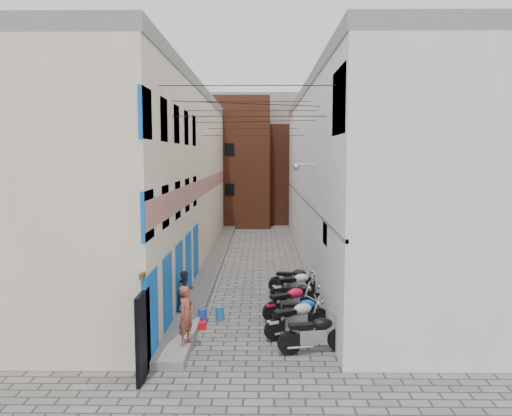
{
  "coord_description": "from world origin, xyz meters",
  "views": [
    {
      "loc": [
        0.42,
        -12.29,
        5.53
      ],
      "look_at": [
        0.13,
        11.81,
        3.0
      ],
      "focal_mm": 35.0,
      "sensor_mm": 36.0,
      "label": 1
    }
  ],
  "objects_px": {
    "motorcycle_f": "(296,284)",
    "water_jug_far": "(220,313)",
    "motorcycle_e": "(299,294)",
    "person_a": "(186,315)",
    "motorcycle_a": "(314,332)",
    "motorcycle_d": "(290,300)",
    "person_b": "(185,291)",
    "water_jug_near": "(202,316)",
    "motorcycle_g": "(294,278)",
    "motorcycle_c": "(301,310)",
    "red_crate": "(200,326)",
    "motorcycle_b": "(296,317)"
  },
  "relations": [
    {
      "from": "motorcycle_f",
      "to": "water_jug_far",
      "type": "distance_m",
      "value": 3.72
    },
    {
      "from": "motorcycle_e",
      "to": "person_a",
      "type": "xyz_separation_m",
      "value": [
        -3.47,
        -4.05,
        0.53
      ]
    },
    {
      "from": "motorcycle_a",
      "to": "person_a",
      "type": "distance_m",
      "value": 3.63
    },
    {
      "from": "motorcycle_f",
      "to": "person_a",
      "type": "distance_m",
      "value": 6.3
    },
    {
      "from": "motorcycle_d",
      "to": "motorcycle_e",
      "type": "bearing_deg",
      "value": 127.79
    },
    {
      "from": "person_a",
      "to": "water_jug_far",
      "type": "distance_m",
      "value": 2.99
    },
    {
      "from": "motorcycle_a",
      "to": "water_jug_far",
      "type": "relative_size",
      "value": 4.7
    },
    {
      "from": "person_b",
      "to": "water_jug_near",
      "type": "xyz_separation_m",
      "value": [
        0.64,
        -0.58,
        -0.7
      ]
    },
    {
      "from": "motorcycle_e",
      "to": "motorcycle_f",
      "type": "bearing_deg",
      "value": -173.52
    },
    {
      "from": "motorcycle_g",
      "to": "water_jug_near",
      "type": "relative_size",
      "value": 4.15
    },
    {
      "from": "water_jug_near",
      "to": "motorcycle_c",
      "type": "bearing_deg",
      "value": -3.17
    },
    {
      "from": "person_a",
      "to": "person_b",
      "type": "height_order",
      "value": "person_a"
    },
    {
      "from": "water_jug_far",
      "to": "person_b",
      "type": "bearing_deg",
      "value": 169.32
    },
    {
      "from": "motorcycle_e",
      "to": "red_crate",
      "type": "relative_size",
      "value": 5.19
    },
    {
      "from": "motorcycle_f",
      "to": "motorcycle_g",
      "type": "distance_m",
      "value": 0.93
    },
    {
      "from": "water_jug_near",
      "to": "red_crate",
      "type": "relative_size",
      "value": 1.34
    },
    {
      "from": "motorcycle_d",
      "to": "motorcycle_g",
      "type": "distance_m",
      "value": 3.17
    },
    {
      "from": "motorcycle_c",
      "to": "water_jug_far",
      "type": "height_order",
      "value": "motorcycle_c"
    },
    {
      "from": "motorcycle_a",
      "to": "person_a",
      "type": "height_order",
      "value": "person_a"
    },
    {
      "from": "motorcycle_d",
      "to": "person_b",
      "type": "height_order",
      "value": "person_b"
    },
    {
      "from": "motorcycle_e",
      "to": "person_b",
      "type": "distance_m",
      "value": 4.12
    },
    {
      "from": "motorcycle_f",
      "to": "red_crate",
      "type": "relative_size",
      "value": 5.7
    },
    {
      "from": "motorcycle_f",
      "to": "red_crate",
      "type": "xyz_separation_m",
      "value": [
        -3.3,
        -3.37,
        -0.49
      ]
    },
    {
      "from": "motorcycle_e",
      "to": "motorcycle_f",
      "type": "height_order",
      "value": "motorcycle_f"
    },
    {
      "from": "motorcycle_f",
      "to": "water_jug_near",
      "type": "xyz_separation_m",
      "value": [
        -3.3,
        -2.82,
        -0.36
      ]
    },
    {
      "from": "motorcycle_a",
      "to": "person_b",
      "type": "relative_size",
      "value": 1.53
    },
    {
      "from": "motorcycle_c",
      "to": "water_jug_far",
      "type": "relative_size",
      "value": 4.02
    },
    {
      "from": "motorcycle_c",
      "to": "motorcycle_d",
      "type": "xyz_separation_m",
      "value": [
        -0.33,
        0.78,
        0.09
      ]
    },
    {
      "from": "person_b",
      "to": "motorcycle_g",
      "type": "bearing_deg",
      "value": -12.12
    },
    {
      "from": "motorcycle_d",
      "to": "motorcycle_c",
      "type": "bearing_deg",
      "value": -8.4
    },
    {
      "from": "motorcycle_b",
      "to": "motorcycle_f",
      "type": "distance_m",
      "value": 4.02
    },
    {
      "from": "motorcycle_d",
      "to": "water_jug_near",
      "type": "height_order",
      "value": "motorcycle_d"
    },
    {
      "from": "water_jug_far",
      "to": "red_crate",
      "type": "distance_m",
      "value": 1.05
    },
    {
      "from": "motorcycle_a",
      "to": "motorcycle_b",
      "type": "xyz_separation_m",
      "value": [
        -0.43,
        1.26,
        0.01
      ]
    },
    {
      "from": "motorcycle_b",
      "to": "person_a",
      "type": "relative_size",
      "value": 1.29
    },
    {
      "from": "person_b",
      "to": "red_crate",
      "type": "xyz_separation_m",
      "value": [
        0.64,
        -1.12,
        -0.83
      ]
    },
    {
      "from": "motorcycle_f",
      "to": "water_jug_near",
      "type": "height_order",
      "value": "motorcycle_f"
    },
    {
      "from": "motorcycle_g",
      "to": "water_jug_far",
      "type": "bearing_deg",
      "value": -33.96
    },
    {
      "from": "motorcycle_g",
      "to": "person_a",
      "type": "xyz_separation_m",
      "value": [
        -3.41,
        -6.18,
        0.49
      ]
    },
    {
      "from": "motorcycle_f",
      "to": "person_b",
      "type": "bearing_deg",
      "value": -80.68
    },
    {
      "from": "motorcycle_e",
      "to": "person_a",
      "type": "distance_m",
      "value": 5.36
    },
    {
      "from": "motorcycle_f",
      "to": "person_b",
      "type": "relative_size",
      "value": 1.51
    },
    {
      "from": "person_b",
      "to": "person_a",
      "type": "bearing_deg",
      "value": -132.0
    },
    {
      "from": "person_b",
      "to": "water_jug_far",
      "type": "bearing_deg",
      "value": -61.96
    },
    {
      "from": "motorcycle_c",
      "to": "motorcycle_e",
      "type": "xyz_separation_m",
      "value": [
        0.06,
        1.81,
        0.03
      ]
    },
    {
      "from": "motorcycle_a",
      "to": "motorcycle_g",
      "type": "distance_m",
      "value": 6.2
    },
    {
      "from": "motorcycle_a",
      "to": "motorcycle_c",
      "type": "relative_size",
      "value": 1.17
    },
    {
      "from": "motorcycle_g",
      "to": "motorcycle_b",
      "type": "bearing_deg",
      "value": 1.86
    },
    {
      "from": "motorcycle_a",
      "to": "red_crate",
      "type": "bearing_deg",
      "value": -129.62
    },
    {
      "from": "red_crate",
      "to": "water_jug_near",
      "type": "bearing_deg",
      "value": 90.0
    }
  ]
}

